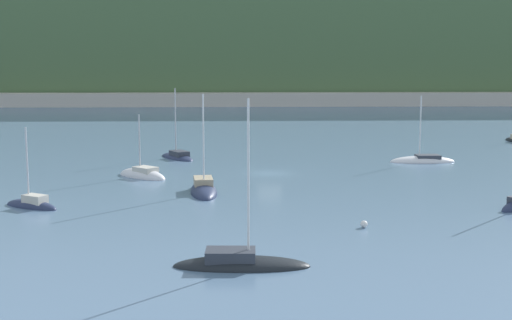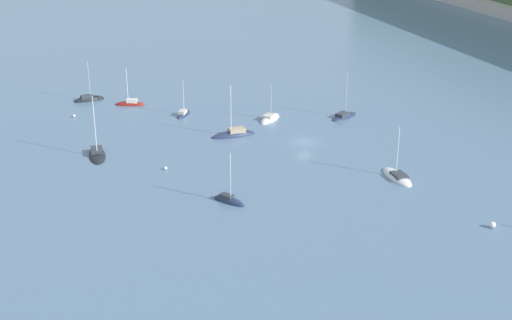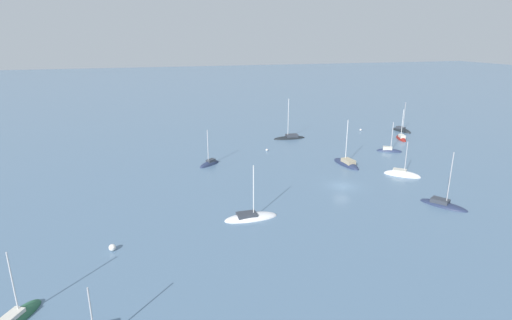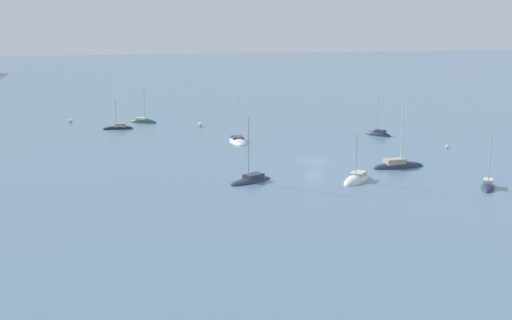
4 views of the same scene
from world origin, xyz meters
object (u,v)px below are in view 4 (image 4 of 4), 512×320
object	(u,v)px
sailboat_10	(118,128)
sailboat_1	(378,135)
mooring_buoy_1	(200,125)
mooring_buoy_2	(447,146)
sailboat_3	(143,122)
mooring_buoy_3	(70,121)
sailboat_8	(357,180)
sailboat_4	(238,142)
sailboat_2	(398,167)
sailboat_9	(251,181)
sailboat_5	(488,187)

from	to	relation	value
sailboat_10	sailboat_1	bearing A→B (deg)	155.55
sailboat_1	mooring_buoy_1	size ratio (longest dim) A/B	9.52
sailboat_10	mooring_buoy_1	xyz separation A→B (m)	(-0.65, -15.86, 0.30)
mooring_buoy_2	mooring_buoy_1	bearing A→B (deg)	49.12
sailboat_3	sailboat_10	xyz separation A→B (m)	(-7.19, 5.32, 0.05)
mooring_buoy_2	mooring_buoy_3	distance (m)	74.81
sailboat_10	mooring_buoy_1	distance (m)	15.88
sailboat_10	sailboat_8	bearing A→B (deg)	116.68
sailboat_10	sailboat_3	bearing A→B (deg)	-129.64
sailboat_4	mooring_buoy_2	xyz separation A→B (m)	(-13.05, -32.56, 0.20)
sailboat_8	mooring_buoy_1	xyz separation A→B (m)	(50.61, 13.53, 0.35)
sailboat_2	sailboat_10	world-z (taller)	sailboat_2
sailboat_1	sailboat_9	bearing A→B (deg)	98.36
sailboat_9	mooring_buoy_1	size ratio (longest dim) A/B	10.80
sailboat_4	sailboat_10	size ratio (longest dim) A/B	1.35
mooring_buoy_1	mooring_buoy_2	bearing A→B (deg)	-130.88
sailboat_1	sailboat_2	xyz separation A→B (m)	(-26.58, 7.82, 0.02)
sailboat_8	sailboat_9	distance (m)	14.00
sailboat_5	mooring_buoy_1	world-z (taller)	sailboat_5
sailboat_2	sailboat_5	size ratio (longest dim) A/B	1.36
mooring_buoy_3	mooring_buoy_2	bearing A→B (deg)	-124.71
sailboat_3	sailboat_4	bearing A→B (deg)	-31.05
sailboat_2	mooring_buoy_1	distance (m)	49.23
sailboat_10	mooring_buoy_1	size ratio (longest dim) A/B	7.52
sailboat_1	sailboat_10	bearing A→B (deg)	31.73
sailboat_4	mooring_buoy_3	distance (m)	41.36
sailboat_3	mooring_buoy_1	world-z (taller)	sailboat_3
sailboat_9	sailboat_10	bearing A→B (deg)	-103.45
sailboat_3	mooring_buoy_1	size ratio (longest dim) A/B	9.02
sailboat_2	sailboat_9	size ratio (longest dim) A/B	1.09
sailboat_3	sailboat_9	size ratio (longest dim) A/B	0.84
sailboat_3	mooring_buoy_3	xyz separation A→B (m)	(3.22, 14.50, 0.31)
sailboat_8	sailboat_9	bearing A→B (deg)	-58.46
sailboat_3	sailboat_5	world-z (taller)	sailboat_3
sailboat_5	sailboat_8	bearing A→B (deg)	-85.12
sailboat_9	mooring_buoy_1	xyz separation A→B (m)	(48.01, -0.23, 0.31)
sailboat_4	sailboat_10	distance (m)	27.51
sailboat_3	sailboat_10	size ratio (longest dim) A/B	1.20
sailboat_5	mooring_buoy_2	distance (m)	27.62
sailboat_10	mooring_buoy_2	xyz separation A→B (m)	(-32.20, -52.31, 0.14)
mooring_buoy_2	sailboat_9	bearing A→B (deg)	114.17
mooring_buoy_1	mooring_buoy_3	world-z (taller)	mooring_buoy_1
sailboat_5	sailboat_9	size ratio (longest dim) A/B	0.80
sailboat_3	mooring_buoy_1	distance (m)	13.15
sailboat_2	sailboat_8	size ratio (longest dim) A/B	1.34
sailboat_5	sailboat_8	size ratio (longest dim) A/B	0.98
sailboat_2	sailboat_5	xyz separation A→B (m)	(-14.09, -6.06, 0.00)
sailboat_9	mooring_buoy_3	world-z (taller)	sailboat_9
sailboat_4	mooring_buoy_1	world-z (taller)	sailboat_4
sailboat_5	sailboat_10	bearing A→B (deg)	-111.74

